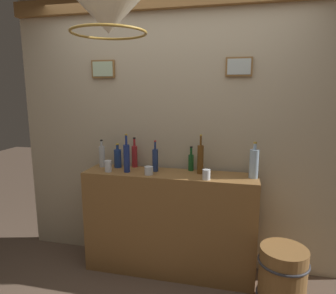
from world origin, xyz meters
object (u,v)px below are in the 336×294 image
object	(u,v)px
liquor_bottle_gin	(191,162)
liquor_bottle_scotch	(102,156)
wooden_barrel	(282,279)
liquor_bottle_rum	(155,160)
pendant_lamp	(108,14)
liquor_bottle_rye	(200,159)
liquor_bottle_tequila	(135,156)
liquor_bottle_mezcal	(127,158)
glass_tumbler_shot	(108,166)
liquor_bottle_amaro	(118,158)
liquor_bottle_vodka	(254,163)
glass_tumbler_highball	(206,174)
glass_tumbler_rocks	(149,171)

from	to	relation	value
liquor_bottle_gin	liquor_bottle_scotch	bearing A→B (deg)	-176.25
liquor_bottle_gin	wooden_barrel	xyz separation A→B (m)	(0.80, -0.43, -0.80)
liquor_bottle_rum	pendant_lamp	size ratio (longest dim) A/B	0.45
liquor_bottle_rye	liquor_bottle_scotch	bearing A→B (deg)	178.59
liquor_bottle_scotch	liquor_bottle_tequila	bearing A→B (deg)	11.08
liquor_bottle_mezcal	glass_tumbler_shot	world-z (taller)	liquor_bottle_mezcal
liquor_bottle_scotch	liquor_bottle_rye	xyz separation A→B (m)	(0.96, -0.02, 0.03)
liquor_bottle_tequila	liquor_bottle_rum	bearing A→B (deg)	-23.71
liquor_bottle_tequila	liquor_bottle_amaro	xyz separation A→B (m)	(-0.16, -0.05, -0.02)
liquor_bottle_rum	liquor_bottle_vodka	world-z (taller)	liquor_bottle_vodka
liquor_bottle_scotch	liquor_bottle_tequila	distance (m)	0.32
liquor_bottle_scotch	liquor_bottle_mezcal	distance (m)	0.33
liquor_bottle_mezcal	glass_tumbler_highball	size ratio (longest dim) A/B	4.08
liquor_bottle_gin	liquor_bottle_amaro	world-z (taller)	liquor_bottle_amaro
liquor_bottle_tequila	glass_tumbler_highball	xyz separation A→B (m)	(0.72, -0.26, -0.07)
liquor_bottle_tequila	liquor_bottle_vodka	world-z (taller)	liquor_bottle_vodka
liquor_bottle_vodka	wooden_barrel	world-z (taller)	liquor_bottle_vodka
liquor_bottle_amaro	liquor_bottle_scotch	bearing A→B (deg)	-175.60
liquor_bottle_rum	liquor_bottle_rye	distance (m)	0.41
glass_tumbler_shot	wooden_barrel	size ratio (longest dim) A/B	0.21
liquor_bottle_tequila	wooden_barrel	bearing A→B (deg)	-17.91
liquor_bottle_rum	pendant_lamp	world-z (taller)	pendant_lamp
liquor_bottle_rye	wooden_barrel	size ratio (longest dim) A/B	0.69
liquor_bottle_mezcal	wooden_barrel	size ratio (longest dim) A/B	0.69
wooden_barrel	liquor_bottle_gin	bearing A→B (deg)	151.53
liquor_bottle_amaro	wooden_barrel	distance (m)	1.75
glass_tumbler_rocks	liquor_bottle_rye	bearing A→B (deg)	17.94
wooden_barrel	liquor_bottle_scotch	bearing A→B (deg)	167.30
liquor_bottle_vodka	liquor_bottle_rye	bearing A→B (deg)	176.15
liquor_bottle_rum	wooden_barrel	xyz separation A→B (m)	(1.11, -0.33, -0.82)
liquor_bottle_scotch	liquor_bottle_amaro	bearing A→B (deg)	4.40
liquor_bottle_rye	glass_tumbler_rocks	size ratio (longest dim) A/B	4.61
liquor_bottle_vodka	liquor_bottle_mezcal	size ratio (longest dim) A/B	0.88
liquor_bottle_rum	pendant_lamp	bearing A→B (deg)	-93.25
pendant_lamp	wooden_barrel	world-z (taller)	pendant_lamp
liquor_bottle_tequila	liquor_bottle_amaro	world-z (taller)	liquor_bottle_tequila
liquor_bottle_tequila	liquor_bottle_mezcal	world-z (taller)	liquor_bottle_mezcal
liquor_bottle_rum	glass_tumbler_rocks	distance (m)	0.15
liquor_bottle_rye	glass_tumbler_highball	size ratio (longest dim) A/B	4.11
liquor_bottle_mezcal	liquor_bottle_gin	bearing A→B (deg)	18.06
liquor_bottle_rum	glass_tumbler_highball	distance (m)	0.51
wooden_barrel	glass_tumbler_highball	bearing A→B (deg)	164.06
glass_tumbler_highball	liquor_bottle_tequila	bearing A→B (deg)	160.42
glass_tumbler_highball	wooden_barrel	size ratio (longest dim) A/B	0.17
liquor_bottle_tequila	pendant_lamp	size ratio (longest dim) A/B	0.46
liquor_bottle_gin	glass_tumbler_rocks	distance (m)	0.41
pendant_lamp	wooden_barrel	size ratio (longest dim) A/B	1.25
liquor_bottle_tequila	liquor_bottle_rye	bearing A→B (deg)	-7.46
glass_tumbler_highball	liquor_bottle_vodka	bearing A→B (deg)	20.00
liquor_bottle_rye	pendant_lamp	size ratio (longest dim) A/B	0.55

